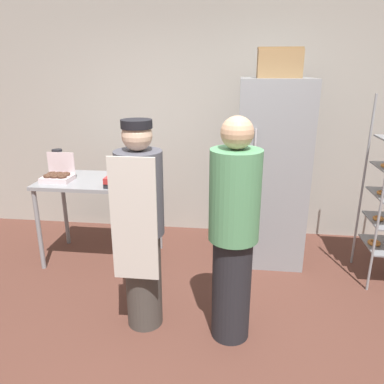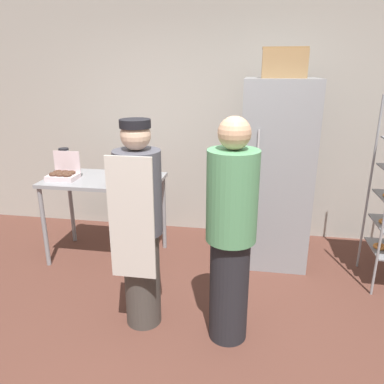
{
  "view_description": "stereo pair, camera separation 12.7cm",
  "coord_description": "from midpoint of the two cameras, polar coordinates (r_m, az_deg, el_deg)",
  "views": [
    {
      "loc": [
        0.34,
        -2.15,
        1.94
      ],
      "look_at": [
        0.0,
        0.63,
        1.01
      ],
      "focal_mm": 35.0,
      "sensor_mm": 36.0,
      "label": 1
    },
    {
      "loc": [
        0.47,
        -2.14,
        1.94
      ],
      "look_at": [
        0.0,
        0.63,
        1.01
      ],
      "focal_mm": 35.0,
      "sensor_mm": 36.0,
      "label": 2
    }
  ],
  "objects": [
    {
      "name": "prep_counter",
      "position": [
        3.92,
        -14.76,
        0.44
      ],
      "size": [
        1.17,
        0.66,
        0.88
      ],
      "color": "gray",
      "rests_on": "ground_plane"
    },
    {
      "name": "binder_stack",
      "position": [
        3.59,
        -11.5,
        1.56
      ],
      "size": [
        0.32,
        0.22,
        0.1
      ],
      "color": "#232328",
      "rests_on": "prep_counter"
    },
    {
      "name": "refrigerator",
      "position": [
        3.88,
        10.98,
        2.89
      ],
      "size": [
        0.68,
        0.74,
        1.85
      ],
      "color": "gray",
      "rests_on": "ground_plane"
    },
    {
      "name": "donut_box",
      "position": [
        3.95,
        -20.67,
        2.28
      ],
      "size": [
        0.29,
        0.22,
        0.27
      ],
      "color": "silver",
      "rests_on": "prep_counter"
    },
    {
      "name": "blender_pitcher",
      "position": [
        4.21,
        -20.53,
        4.18
      ],
      "size": [
        0.13,
        0.13,
        0.26
      ],
      "color": "black",
      "rests_on": "prep_counter"
    },
    {
      "name": "person_customer",
      "position": [
        2.63,
        4.95,
        -6.25
      ],
      "size": [
        0.35,
        0.35,
        1.66
      ],
      "color": "#232328",
      "rests_on": "ground_plane"
    },
    {
      "name": "back_wall",
      "position": [
        4.44,
        1.73,
        12.91
      ],
      "size": [
        6.4,
        0.12,
        3.03
      ],
      "primitive_type": "cube",
      "color": "#ADA89E",
      "rests_on": "ground_plane"
    },
    {
      "name": "person_baker",
      "position": [
        2.79,
        -9.09,
        -5.12
      ],
      "size": [
        0.34,
        0.36,
        1.61
      ],
      "color": "#47423D",
      "rests_on": "ground_plane"
    },
    {
      "name": "ground_plane",
      "position": [
        2.92,
        -3.05,
        -23.28
      ],
      "size": [
        14.0,
        14.0,
        0.0
      ],
      "primitive_type": "plane",
      "color": "brown"
    },
    {
      "name": "cardboard_storage_box",
      "position": [
        3.69,
        12.16,
        18.65
      ],
      "size": [
        0.4,
        0.27,
        0.27
      ],
      "color": "#937047",
      "rests_on": "refrigerator"
    }
  ]
}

